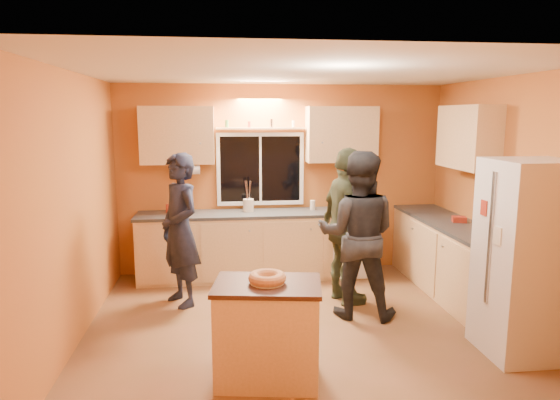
{
  "coord_description": "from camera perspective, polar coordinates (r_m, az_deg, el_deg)",
  "views": [
    {
      "loc": [
        -0.86,
        -4.85,
        2.18
      ],
      "look_at": [
        -0.22,
        0.4,
        1.28
      ],
      "focal_mm": 32.0,
      "sensor_mm": 36.0,
      "label": 1
    }
  ],
  "objects": [
    {
      "name": "ground",
      "position": [
        5.39,
        2.92,
        -14.23
      ],
      "size": [
        4.5,
        4.5,
        0.0
      ],
      "primitive_type": "plane",
      "color": "brown",
      "rests_on": "ground"
    },
    {
      "name": "room_shell",
      "position": [
        5.39,
        3.58,
        3.63
      ],
      "size": [
        4.54,
        4.04,
        2.61
      ],
      "color": "#B6622E",
      "rests_on": "ground"
    },
    {
      "name": "back_counter",
      "position": [
        6.83,
        0.62,
        -5.02
      ],
      "size": [
        4.23,
        0.62,
        0.9
      ],
      "color": "tan",
      "rests_on": "ground"
    },
    {
      "name": "right_counter",
      "position": [
        6.29,
        20.06,
        -6.92
      ],
      "size": [
        0.62,
        1.84,
        0.9
      ],
      "color": "tan",
      "rests_on": "ground"
    },
    {
      "name": "refrigerator",
      "position": [
        5.06,
        26.41,
        -6.04
      ],
      "size": [
        0.72,
        0.7,
        1.8
      ],
      "primitive_type": "cube",
      "color": "silver",
      "rests_on": "ground"
    },
    {
      "name": "island",
      "position": [
        4.25,
        -1.44,
        -14.74
      ],
      "size": [
        0.95,
        0.72,
        0.84
      ],
      "rotation": [
        0.0,
        0.0,
        -0.16
      ],
      "color": "tan",
      "rests_on": "ground"
    },
    {
      "name": "bundt_pastry",
      "position": [
        4.08,
        -1.47,
        -8.89
      ],
      "size": [
        0.31,
        0.31,
        0.09
      ],
      "primitive_type": "torus",
      "color": "#B57C4A",
      "rests_on": "island"
    },
    {
      "name": "person_left",
      "position": [
        5.84,
        -11.35,
        -3.38
      ],
      "size": [
        0.69,
        0.77,
        1.77
      ],
      "primitive_type": "imported",
      "rotation": [
        0.0,
        0.0,
        -1.03
      ],
      "color": "black",
      "rests_on": "ground"
    },
    {
      "name": "person_center",
      "position": [
        5.46,
        8.85,
        -3.95
      ],
      "size": [
        1.05,
        0.92,
        1.81
      ],
      "primitive_type": "imported",
      "rotation": [
        0.0,
        0.0,
        2.83
      ],
      "color": "black",
      "rests_on": "ground"
    },
    {
      "name": "person_right",
      "position": [
        5.83,
        7.64,
        -3.03
      ],
      "size": [
        0.66,
        1.14,
        1.82
      ],
      "primitive_type": "imported",
      "rotation": [
        0.0,
        0.0,
        1.79
      ],
      "color": "#393E27",
      "rests_on": "ground"
    },
    {
      "name": "mixing_bowl",
      "position": [
        6.89,
        8.84,
        -0.82
      ],
      "size": [
        0.36,
        0.36,
        0.09
      ],
      "primitive_type": "imported",
      "rotation": [
        0.0,
        0.0,
        0.03
      ],
      "color": "black",
      "rests_on": "back_counter"
    },
    {
      "name": "utensil_crock",
      "position": [
        6.73,
        -3.63,
        -0.61
      ],
      "size": [
        0.14,
        0.14,
        0.17
      ],
      "primitive_type": "cylinder",
      "color": "beige",
      "rests_on": "back_counter"
    },
    {
      "name": "potted_plant",
      "position": [
        5.8,
        22.63,
        -2.2
      ],
      "size": [
        0.34,
        0.31,
        0.33
      ],
      "primitive_type": "imported",
      "rotation": [
        0.0,
        0.0,
        0.21
      ],
      "color": "gray",
      "rests_on": "right_counter"
    },
    {
      "name": "red_box",
      "position": [
        6.44,
        19.8,
        -2.09
      ],
      "size": [
        0.19,
        0.16,
        0.07
      ],
      "primitive_type": "cube",
      "rotation": [
        0.0,
        0.0,
        -0.28
      ],
      "color": "maroon",
      "rests_on": "right_counter"
    }
  ]
}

